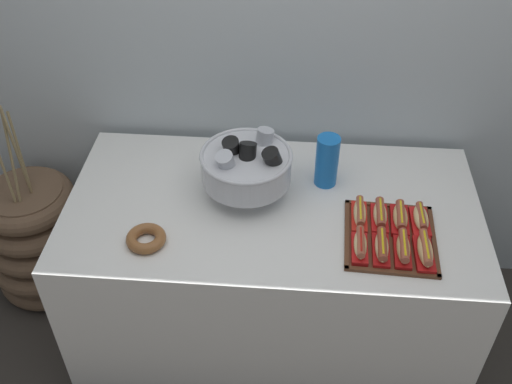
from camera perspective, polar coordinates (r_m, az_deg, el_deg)
ground_plane at (r=2.90m, az=1.32°, el=-12.73°), size 10.00×10.00×0.00m
back_wall at (r=2.46m, az=2.57°, el=16.00°), size 6.00×0.10×2.60m
buffet_table at (r=2.58m, az=1.46°, el=-7.32°), size 1.62×0.85×0.78m
floor_vase at (r=3.05m, az=-20.05°, el=-4.24°), size 0.52×0.52×1.08m
serving_tray at (r=2.23m, az=12.73°, el=-4.29°), size 0.35×0.37×0.01m
hot_dog_0 at (r=2.14m, az=9.96°, el=-5.03°), size 0.06×0.15×0.06m
hot_dog_1 at (r=2.15m, az=11.96°, el=-5.18°), size 0.07×0.16×0.06m
hot_dog_2 at (r=2.16m, az=13.94°, el=-5.29°), size 0.07×0.16×0.06m
hot_dog_3 at (r=2.17m, az=15.90°, el=-5.43°), size 0.07×0.17×0.06m
hot_dog_4 at (r=2.26m, az=9.92°, el=-2.07°), size 0.06×0.17×0.06m
hot_dog_5 at (r=2.27m, az=11.81°, el=-2.20°), size 0.07×0.16×0.06m
hot_dog_6 at (r=2.28m, az=13.67°, el=-2.39°), size 0.08×0.17×0.06m
hot_dog_7 at (r=2.29m, az=15.53°, el=-2.50°), size 0.07×0.15×0.06m
punch_bowl at (r=2.28m, az=-0.91°, el=2.58°), size 0.36×0.36×0.25m
cup_stack at (r=2.37m, az=6.82°, el=2.99°), size 0.09×0.09×0.22m
donut at (r=2.19m, az=-10.50°, el=-4.40°), size 0.15×0.15×0.04m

